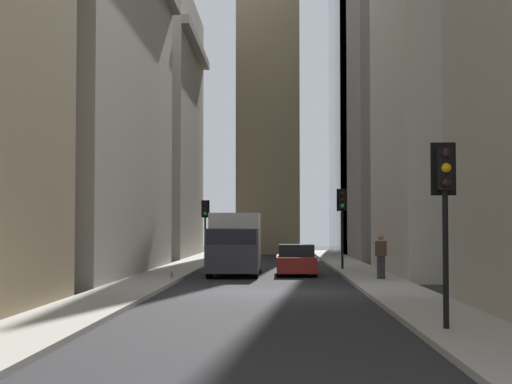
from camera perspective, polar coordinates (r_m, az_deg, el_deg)
ground_plane at (r=28.22m, az=0.36°, el=-6.93°), size 135.00×135.00×0.00m
sidewalk_right at (r=28.66m, az=-8.73°, el=-6.70°), size 90.00×2.20×0.14m
sidewalk_left at (r=28.48m, az=9.52°, el=-6.72°), size 90.00×2.20×0.14m
building_left_far at (r=59.63m, az=11.29°, el=7.05°), size 16.35×10.50×23.98m
building_right_midfar at (r=39.70m, az=-14.98°, el=8.06°), size 19.97×10.50×18.76m
building_right_far at (r=60.99m, az=-9.04°, el=4.36°), size 15.67×10.50×18.80m
church_spire at (r=70.50m, az=0.84°, el=12.06°), size 5.66×5.66×37.94m
delivery_truck at (r=37.74m, az=-1.46°, el=-3.58°), size 6.46×2.25×2.84m
sedan_red at (r=37.68m, az=2.80°, el=-4.79°), size 4.30×1.78×1.42m
traffic_light_foreground at (r=17.26m, az=12.99°, el=0.07°), size 0.43×0.52×3.82m
traffic_light_midblock at (r=40.86m, az=6.00°, el=-1.25°), size 0.43×0.52×3.97m
traffic_light_far_junction at (r=51.87m, az=-3.55°, el=-1.67°), size 0.43×0.52×3.77m
pedestrian at (r=33.28m, az=8.67°, el=-4.31°), size 0.26×0.44×1.77m
discarded_bottle at (r=33.82m, az=-5.88°, el=-5.75°), size 0.07×0.07×0.27m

